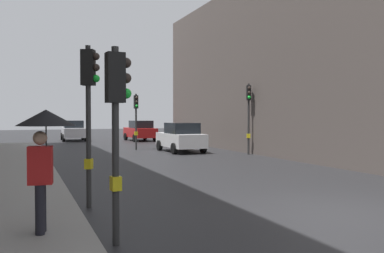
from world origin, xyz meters
The scene contains 11 objects.
ground_plane centered at (0.00, 0.00, 0.00)m, with size 120.00×120.00×0.00m, color #28282B.
sidewalk_kerb centered at (-6.95, 6.00, 0.08)m, with size 2.97×40.00×0.16m, color gray.
building_facade_right centered at (11.47, 10.28, 5.06)m, with size 12.00×31.49×10.13m, color #5B514C.
traffic_light_near_left centered at (-5.14, -0.40, 2.31)m, with size 0.44×0.26×3.35m.
traffic_light_near_right centered at (-5.15, 2.62, 2.65)m, with size 0.45×0.35×3.85m.
traffic_light_mid_street centered at (5.16, 12.72, 2.75)m, with size 0.34×0.45×4.00m.
traffic_light_far_median centered at (0.12, 18.25, 2.48)m, with size 0.24×0.43×3.59m.
car_white_compact centered at (2.22, 15.73, 0.88)m, with size 2.03×4.20×1.76m.
car_silver_hatchback centered at (-2.49, 29.70, 0.88)m, with size 2.13×4.26×1.76m.
car_red_sedan centered at (2.85, 27.20, 0.88)m, with size 2.18×4.28×1.76m.
pedestrian_with_umbrella centered at (-6.27, 0.24, 1.84)m, with size 1.00×1.00×2.14m.
Camera 1 is at (-6.61, -7.22, 2.20)m, focal length 38.13 mm.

